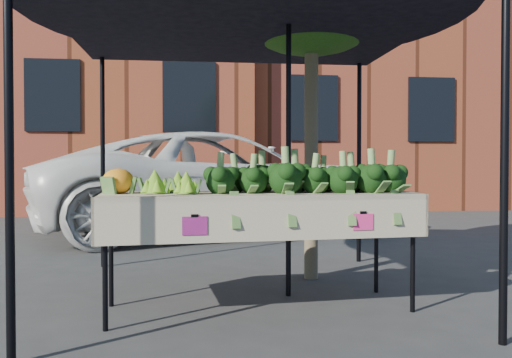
% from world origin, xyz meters
% --- Properties ---
extents(ground, '(90.00, 90.00, 0.00)m').
position_xyz_m(ground, '(0.00, 0.00, 0.00)').
color(ground, '#2F2F32').
extents(table, '(2.47, 1.03, 0.90)m').
position_xyz_m(table, '(0.14, -0.11, 0.45)').
color(table, beige).
rests_on(table, ground).
extents(canopy, '(3.16, 3.16, 2.74)m').
position_xyz_m(canopy, '(0.09, 0.36, 1.37)').
color(canopy, black).
rests_on(canopy, ground).
extents(broccoli_heap, '(1.57, 0.60, 0.29)m').
position_xyz_m(broccoli_heap, '(0.50, -0.09, 1.05)').
color(broccoli_heap, black).
rests_on(broccoli_heap, table).
extents(romanesco_cluster, '(0.46, 0.50, 0.23)m').
position_xyz_m(romanesco_cluster, '(-0.53, -0.13, 1.01)').
color(romanesco_cluster, '#88BC2D').
rests_on(romanesco_cluster, table).
extents(cauliflower_pair, '(0.23, 0.23, 0.20)m').
position_xyz_m(cauliflower_pair, '(-0.91, -0.16, 1.00)').
color(cauliflower_pair, orange).
rests_on(cauliflower_pair, table).
extents(vehicle, '(2.38, 3.12, 6.00)m').
position_xyz_m(vehicle, '(0.04, 4.64, 3.00)').
color(vehicle, white).
rests_on(vehicle, ground).
extents(street_tree, '(1.96, 1.96, 3.86)m').
position_xyz_m(street_tree, '(0.78, 0.95, 1.93)').
color(street_tree, '#1E4C14').
rests_on(street_tree, ground).
extents(building_left, '(12.00, 8.00, 9.00)m').
position_xyz_m(building_left, '(-5.00, 12.00, 4.50)').
color(building_left, brown).
rests_on(building_left, ground).
extents(building_right, '(12.00, 8.00, 8.50)m').
position_xyz_m(building_right, '(7.00, 12.50, 4.25)').
color(building_right, brown).
rests_on(building_right, ground).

